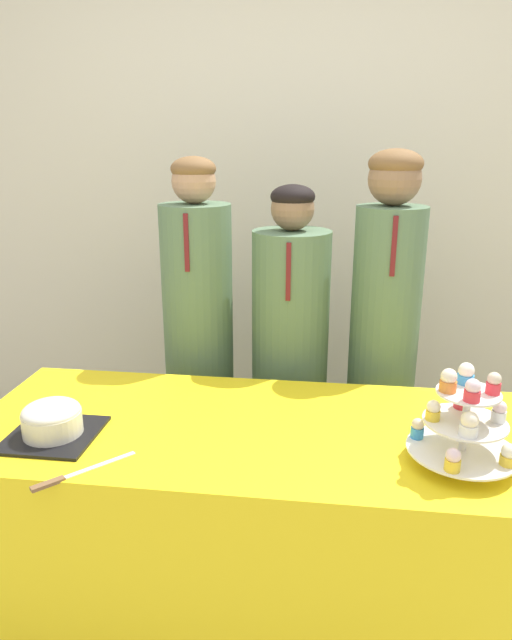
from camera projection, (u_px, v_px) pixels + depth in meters
wall_back at (292, 186)px, 2.93m from camera, size 9.00×0.06×2.70m
table at (255, 524)px, 1.88m from camera, size 1.79×0.74×0.72m
round_cake at (52, 420)px, 1.70m from camera, size 0.26×0.26×0.11m
cake_knife at (68, 477)px, 1.50m from camera, size 0.21×0.22×0.01m
cupcake_stand at (466, 420)px, 1.53m from camera, size 0.30×0.30×0.28m
student_0 at (199, 350)px, 2.42m from camera, size 0.29×0.29×1.52m
student_1 at (290, 368)px, 2.39m from camera, size 0.31×0.32×1.41m
student_2 at (383, 351)px, 2.32m from camera, size 0.27×0.28×1.55m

